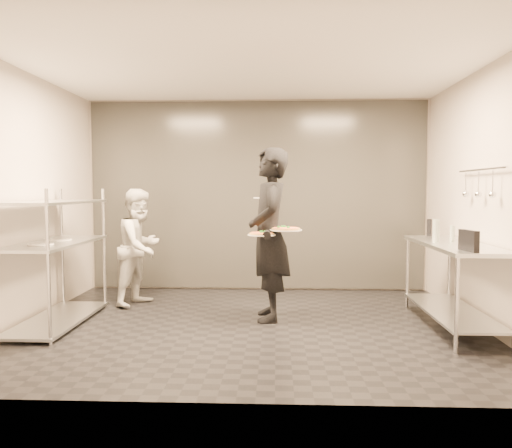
{
  "coord_description": "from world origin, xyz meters",
  "views": [
    {
      "loc": [
        0.28,
        -5.37,
        1.49
      ],
      "look_at": [
        0.05,
        0.25,
        1.1
      ],
      "focal_mm": 35.0,
      "sensor_mm": 36.0,
      "label": 1
    }
  ],
  "objects_px": {
    "waiter": "(269,234)",
    "chef": "(140,247)",
    "pos_monitor": "(469,241)",
    "bottle_green": "(436,231)",
    "pizza_plate_near": "(262,234)",
    "pizza_plate_far": "(286,229)",
    "pass_rack": "(56,255)",
    "prep_counter": "(453,270)",
    "bottle_clear": "(452,233)",
    "salad_plate": "(265,196)",
    "bottle_dark": "(429,228)"
  },
  "relations": [
    {
      "from": "waiter",
      "to": "chef",
      "type": "distance_m",
      "value": 1.83
    },
    {
      "from": "pos_monitor",
      "to": "bottle_green",
      "type": "relative_size",
      "value": 1.09
    },
    {
      "from": "pos_monitor",
      "to": "pizza_plate_near",
      "type": "bearing_deg",
      "value": 148.88
    },
    {
      "from": "pizza_plate_far",
      "to": "pos_monitor",
      "type": "xyz_separation_m",
      "value": [
        1.67,
        -0.82,
        -0.04
      ]
    },
    {
      "from": "pass_rack",
      "to": "bottle_green",
      "type": "relative_size",
      "value": 6.37
    },
    {
      "from": "pass_rack",
      "to": "chef",
      "type": "height_order",
      "value": "pass_rack"
    },
    {
      "from": "prep_counter",
      "to": "bottle_clear",
      "type": "height_order",
      "value": "bottle_clear"
    },
    {
      "from": "waiter",
      "to": "salad_plate",
      "type": "distance_m",
      "value": 0.54
    },
    {
      "from": "bottle_clear",
      "to": "bottle_dark",
      "type": "xyz_separation_m",
      "value": [
        -0.07,
        0.6,
        0.02
      ]
    },
    {
      "from": "chef",
      "to": "bottle_clear",
      "type": "height_order",
      "value": "chef"
    },
    {
      "from": "waiter",
      "to": "pizza_plate_far",
      "type": "xyz_separation_m",
      "value": [
        0.19,
        -0.17,
        0.07
      ]
    },
    {
      "from": "prep_counter",
      "to": "salad_plate",
      "type": "relative_size",
      "value": 6.58
    },
    {
      "from": "chef",
      "to": "pizza_plate_far",
      "type": "xyz_separation_m",
      "value": [
        1.87,
        -0.86,
        0.31
      ]
    },
    {
      "from": "bottle_clear",
      "to": "pos_monitor",
      "type": "bearing_deg",
      "value": -100.44
    },
    {
      "from": "prep_counter",
      "to": "bottle_green",
      "type": "bearing_deg",
      "value": 157.16
    },
    {
      "from": "bottle_clear",
      "to": "waiter",
      "type": "bearing_deg",
      "value": 177.72
    },
    {
      "from": "pizza_plate_far",
      "to": "bottle_green",
      "type": "xyz_separation_m",
      "value": [
        1.62,
        -0.03,
        -0.01
      ]
    },
    {
      "from": "waiter",
      "to": "bottle_green",
      "type": "height_order",
      "value": "waiter"
    },
    {
      "from": "pass_rack",
      "to": "chef",
      "type": "distance_m",
      "value": 1.18
    },
    {
      "from": "prep_counter",
      "to": "salad_plate",
      "type": "distance_m",
      "value": 2.26
    },
    {
      "from": "prep_counter",
      "to": "chef",
      "type": "distance_m",
      "value": 3.78
    },
    {
      "from": "salad_plate",
      "to": "bottle_green",
      "type": "height_order",
      "value": "salad_plate"
    },
    {
      "from": "pizza_plate_near",
      "to": "pizza_plate_far",
      "type": "xyz_separation_m",
      "value": [
        0.27,
        0.05,
        0.05
      ]
    },
    {
      "from": "prep_counter",
      "to": "salad_plate",
      "type": "bearing_deg",
      "value": 163.44
    },
    {
      "from": "bottle_dark",
      "to": "prep_counter",
      "type": "bearing_deg",
      "value": -88.58
    },
    {
      "from": "pizza_plate_far",
      "to": "pos_monitor",
      "type": "relative_size",
      "value": 1.29
    },
    {
      "from": "pizza_plate_far",
      "to": "bottle_dark",
      "type": "distance_m",
      "value": 1.9
    },
    {
      "from": "pass_rack",
      "to": "bottle_clear",
      "type": "relative_size",
      "value": 9.11
    },
    {
      "from": "prep_counter",
      "to": "bottle_dark",
      "type": "xyz_separation_m",
      "value": [
        -0.02,
        0.8,
        0.4
      ]
    },
    {
      "from": "pass_rack",
      "to": "pos_monitor",
      "type": "height_order",
      "value": "pass_rack"
    },
    {
      "from": "bottle_green",
      "to": "bottle_dark",
      "type": "distance_m",
      "value": 0.74
    },
    {
      "from": "chef",
      "to": "bottle_dark",
      "type": "xyz_separation_m",
      "value": [
        3.64,
        -0.16,
        0.27
      ]
    },
    {
      "from": "pass_rack",
      "to": "prep_counter",
      "type": "distance_m",
      "value": 4.33
    },
    {
      "from": "prep_counter",
      "to": "pizza_plate_near",
      "type": "height_order",
      "value": "pizza_plate_near"
    },
    {
      "from": "pizza_plate_near",
      "to": "pass_rack",
      "type": "bearing_deg",
      "value": -178.49
    },
    {
      "from": "waiter",
      "to": "chef",
      "type": "xyz_separation_m",
      "value": [
        -1.68,
        0.68,
        -0.23
      ]
    },
    {
      "from": "pass_rack",
      "to": "bottle_clear",
      "type": "bearing_deg",
      "value": 2.6
    },
    {
      "from": "pass_rack",
      "to": "pizza_plate_near",
      "type": "relative_size",
      "value": 5.2
    },
    {
      "from": "pizza_plate_far",
      "to": "salad_plate",
      "type": "relative_size",
      "value": 1.3
    },
    {
      "from": "waiter",
      "to": "pizza_plate_near",
      "type": "xyz_separation_m",
      "value": [
        -0.08,
        -0.22,
        0.02
      ]
    },
    {
      "from": "pizza_plate_near",
      "to": "bottle_green",
      "type": "relative_size",
      "value": 1.22
    },
    {
      "from": "bottle_green",
      "to": "prep_counter",
      "type": "bearing_deg",
      "value": -22.84
    },
    {
      "from": "pizza_plate_far",
      "to": "bottle_clear",
      "type": "height_order",
      "value": "bottle_clear"
    },
    {
      "from": "pizza_plate_far",
      "to": "salad_plate",
      "type": "xyz_separation_m",
      "value": [
        -0.24,
        0.5,
        0.35
      ]
    },
    {
      "from": "waiter",
      "to": "bottle_dark",
      "type": "height_order",
      "value": "waiter"
    },
    {
      "from": "salad_plate",
      "to": "pos_monitor",
      "type": "relative_size",
      "value": 1.0
    },
    {
      "from": "waiter",
      "to": "salad_plate",
      "type": "height_order",
      "value": "waiter"
    },
    {
      "from": "chef",
      "to": "pos_monitor",
      "type": "height_order",
      "value": "chef"
    },
    {
      "from": "bottle_dark",
      "to": "waiter",
      "type": "bearing_deg",
      "value": -165.04
    },
    {
      "from": "bottle_green",
      "to": "bottle_clear",
      "type": "relative_size",
      "value": 1.43
    }
  ]
}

